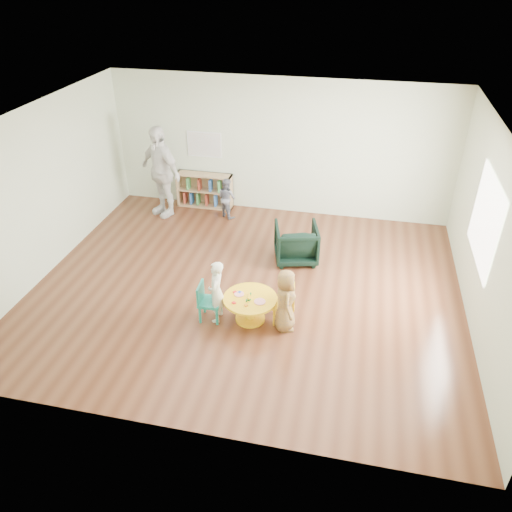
# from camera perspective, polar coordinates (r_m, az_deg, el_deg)

# --- Properties ---
(room) EXTENTS (7.10, 7.00, 2.80)m
(room) POSITION_cam_1_polar(r_m,az_deg,el_deg) (7.45, -1.12, 8.36)
(room) COLOR #532B1A
(room) RESTS_ON ground
(activity_table) EXTENTS (0.81, 0.81, 0.45)m
(activity_table) POSITION_cam_1_polar(r_m,az_deg,el_deg) (7.53, -0.68, -5.56)
(activity_table) COLOR yellow
(activity_table) RESTS_ON ground
(kid_chair_left) EXTENTS (0.34, 0.34, 0.61)m
(kid_chair_left) POSITION_cam_1_polar(r_m,az_deg,el_deg) (7.57, -5.61, -5.09)
(kid_chair_left) COLOR #17826E
(kid_chair_left) RESTS_ON ground
(kid_chair_right) EXTENTS (0.37, 0.37, 0.61)m
(kid_chair_right) POSITION_cam_1_polar(r_m,az_deg,el_deg) (7.50, 3.51, -5.35)
(kid_chair_right) COLOR yellow
(kid_chair_right) RESTS_ON ground
(bookshelf) EXTENTS (1.20, 0.30, 0.75)m
(bookshelf) POSITION_cam_1_polar(r_m,az_deg,el_deg) (10.99, -5.90, 7.50)
(bookshelf) COLOR tan
(bookshelf) RESTS_ON ground
(alphabet_poster) EXTENTS (0.74, 0.01, 0.54)m
(alphabet_poster) POSITION_cam_1_polar(r_m,az_deg,el_deg) (10.74, -5.92, 12.56)
(alphabet_poster) COLOR white
(alphabet_poster) RESTS_ON ground
(armchair) EXTENTS (0.91, 0.92, 0.69)m
(armchair) POSITION_cam_1_polar(r_m,az_deg,el_deg) (8.97, 4.62, 1.49)
(armchair) COLOR black
(armchair) RESTS_ON ground
(child_left) EXTENTS (0.28, 0.39, 1.01)m
(child_left) POSITION_cam_1_polar(r_m,az_deg,el_deg) (7.44, -4.56, -4.10)
(child_left) COLOR white
(child_left) RESTS_ON ground
(child_right) EXTENTS (0.44, 0.56, 1.00)m
(child_right) POSITION_cam_1_polar(r_m,az_deg,el_deg) (7.26, 3.38, -5.09)
(child_right) COLOR gold
(child_right) RESTS_ON ground
(toddler) EXTENTS (0.52, 0.50, 0.85)m
(toddler) POSITION_cam_1_polar(r_m,az_deg,el_deg) (10.46, -3.35, 6.66)
(toddler) COLOR #161D39
(toddler) RESTS_ON ground
(adult_caretaker) EXTENTS (1.20, 0.95, 1.90)m
(adult_caretaker) POSITION_cam_1_polar(r_m,az_deg,el_deg) (10.55, -10.86, 9.47)
(adult_caretaker) COLOR white
(adult_caretaker) RESTS_ON ground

